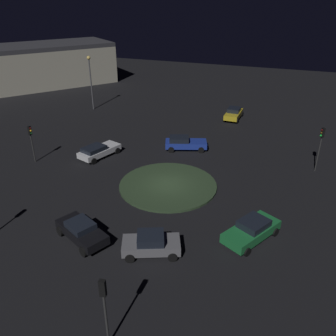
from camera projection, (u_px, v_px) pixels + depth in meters
The scene contains 13 objects.
ground_plane at pixel (168, 186), 31.38m from camera, with size 116.00×116.00×0.00m, color black.
roundabout_island at pixel (168, 185), 31.33m from camera, with size 8.71×8.71×0.19m, color #2D4228.
car_grey at pixel (151, 244), 23.09m from camera, with size 3.12×4.20×1.48m.
car_black at pixel (82, 231), 24.30m from camera, with size 3.40×4.58×1.42m.
car_blue at pixel (184, 143), 38.31m from camera, with size 3.18×4.82×1.45m.
car_yellow at pixel (234, 113), 47.37m from camera, with size 4.26×2.09×1.52m.
car_green at pixel (252, 230), 24.41m from camera, with size 4.82×3.78×1.47m.
car_white at pixel (98, 151), 36.54m from camera, with size 4.90×3.17×1.34m.
traffic_light_east at pixel (104, 300), 16.05m from camera, with size 0.38×0.33×4.20m.
traffic_light_northwest at pixel (321, 141), 32.60m from camera, with size 0.37×0.40×4.41m.
traffic_light_south at pixel (31, 137), 34.57m from camera, with size 0.30×0.36×3.84m.
streetlamp_southwest at pixel (90, 75), 49.40m from camera, with size 0.52×0.52×7.59m.
store_building at pixel (11, 68), 60.85m from camera, with size 34.44×29.76×7.17m.
Camera 1 is at (25.53, 9.48, 15.66)m, focal length 37.48 mm.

